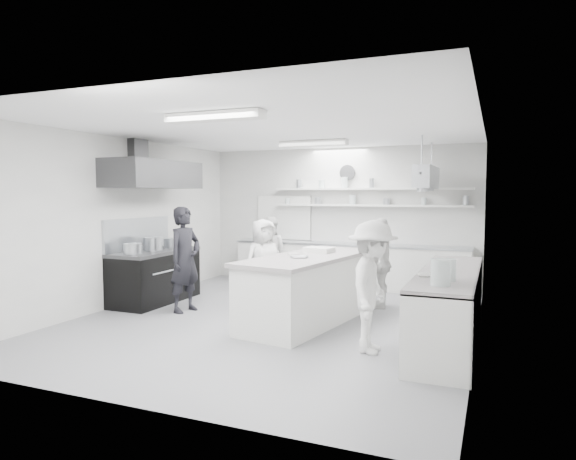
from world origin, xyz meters
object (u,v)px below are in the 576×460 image
at_px(back_counter, 348,266).
at_px(cook_stove, 185,259).
at_px(cook_back, 270,252).
at_px(prep_island, 309,290).
at_px(right_counter, 449,308).
at_px(stove, 155,278).

distance_m(back_counter, cook_stove, 3.80).
height_order(back_counter, cook_back, cook_back).
bearing_deg(back_counter, cook_stove, -121.06).
bearing_deg(prep_island, right_counter, 1.28).
bearing_deg(stove, prep_island, -5.28).
bearing_deg(cook_back, cook_stove, 68.70).
relative_size(right_counter, cook_stove, 1.85).
height_order(stove, back_counter, back_counter).
height_order(right_counter, prep_island, prep_island).
bearing_deg(back_counter, prep_island, -85.67).
distance_m(cook_stove, cook_back, 2.63).
relative_size(stove, prep_island, 0.67).
height_order(back_counter, right_counter, right_counter).
xyz_separation_m(stove, cook_stove, (0.95, -0.43, 0.44)).
xyz_separation_m(stove, right_counter, (5.25, -0.60, 0.02)).
bearing_deg(right_counter, prep_island, 171.65).
relative_size(cook_stove, cook_back, 1.18).
xyz_separation_m(prep_island, cook_back, (-1.79, 2.46, 0.26)).
xyz_separation_m(back_counter, cook_stove, (-1.95, -3.23, 0.43)).
distance_m(right_counter, cook_stove, 4.32).
bearing_deg(right_counter, back_counter, 124.65).
bearing_deg(right_counter, cook_stove, 177.75).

